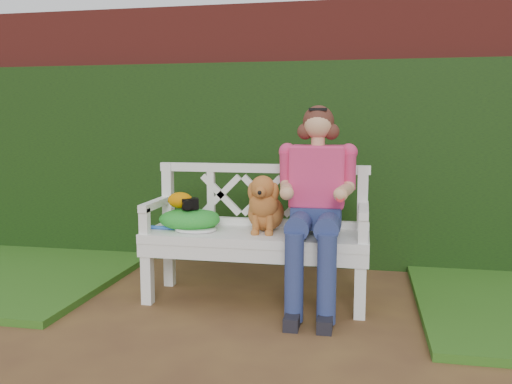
# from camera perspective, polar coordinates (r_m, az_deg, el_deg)

# --- Properties ---
(ground) EXTENTS (60.00, 60.00, 0.00)m
(ground) POSITION_cam_1_polar(r_m,az_deg,el_deg) (3.19, -2.94, -15.08)
(ground) COLOR #4C301F
(brick_wall) EXTENTS (10.00, 0.30, 2.20)m
(brick_wall) POSITION_cam_1_polar(r_m,az_deg,el_deg) (4.81, 2.59, 6.06)
(brick_wall) COLOR maroon
(brick_wall) RESTS_ON ground
(ivy_hedge) EXTENTS (10.00, 0.18, 1.70)m
(ivy_hedge) POSITION_cam_1_polar(r_m,az_deg,el_deg) (4.60, 2.16, 2.88)
(ivy_hedge) COLOR #193B0C
(ivy_hedge) RESTS_ON ground
(garden_bench) EXTENTS (1.60, 0.64, 0.48)m
(garden_bench) POSITION_cam_1_polar(r_m,az_deg,el_deg) (3.72, -0.00, -7.82)
(garden_bench) COLOR white
(garden_bench) RESTS_ON ground
(seated_woman) EXTENTS (0.69, 0.82, 1.26)m
(seated_woman) POSITION_cam_1_polar(r_m,az_deg,el_deg) (3.56, 6.36, -2.14)
(seated_woman) COLOR #D65261
(seated_woman) RESTS_ON ground
(dog) EXTENTS (0.35, 0.41, 0.39)m
(dog) POSITION_cam_1_polar(r_m,az_deg,el_deg) (3.63, 0.99, -1.12)
(dog) COLOR brown
(dog) RESTS_ON garden_bench
(tennis_racket) EXTENTS (0.58, 0.36, 0.03)m
(tennis_racket) POSITION_cam_1_polar(r_m,az_deg,el_deg) (3.71, -6.76, -3.87)
(tennis_racket) COLOR silver
(tennis_racket) RESTS_ON garden_bench
(green_bag) EXTENTS (0.52, 0.46, 0.15)m
(green_bag) POSITION_cam_1_polar(r_m,az_deg,el_deg) (3.76, -7.01, -2.82)
(green_bag) COLOR #27782C
(green_bag) RESTS_ON garden_bench
(camera_item) EXTENTS (0.14, 0.12, 0.07)m
(camera_item) POSITION_cam_1_polar(r_m,az_deg,el_deg) (3.71, -6.98, -1.22)
(camera_item) COLOR black
(camera_item) RESTS_ON green_bag
(baseball_glove) EXTENTS (0.20, 0.17, 0.11)m
(baseball_glove) POSITION_cam_1_polar(r_m,az_deg,el_deg) (3.75, -7.98, -0.86)
(baseball_glove) COLOR #C77300
(baseball_glove) RESTS_ON green_bag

